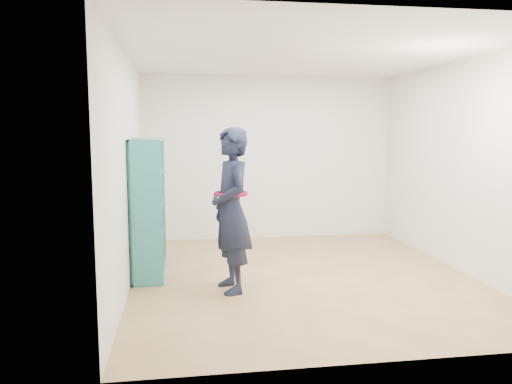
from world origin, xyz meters
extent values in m
plane|color=olive|center=(0.00, 0.00, 0.00)|extent=(4.50, 4.50, 0.00)
plane|color=white|center=(0.00, 0.00, 2.60)|extent=(4.50, 4.50, 0.00)
cube|color=silver|center=(-2.00, 0.00, 1.30)|extent=(0.02, 4.50, 2.60)
cube|color=silver|center=(2.00, 0.00, 1.30)|extent=(0.02, 4.50, 2.60)
cube|color=silver|center=(0.00, 2.25, 1.30)|extent=(4.00, 0.02, 2.60)
cube|color=silver|center=(0.00, -2.25, 1.30)|extent=(4.00, 0.02, 2.60)
cube|color=teal|center=(-1.81, -0.11, 0.82)|extent=(0.36, 0.03, 1.64)
cube|color=teal|center=(-1.81, 1.10, 0.82)|extent=(0.36, 0.03, 1.64)
cube|color=teal|center=(-1.81, 0.50, 0.01)|extent=(0.36, 1.23, 0.03)
cube|color=teal|center=(-1.81, 0.50, 1.63)|extent=(0.36, 1.23, 0.03)
cube|color=teal|center=(-1.98, 0.50, 0.82)|extent=(0.03, 1.23, 1.64)
cube|color=teal|center=(-1.81, 0.30, 0.82)|extent=(0.33, 0.03, 1.59)
cube|color=teal|center=(-1.81, 0.69, 0.82)|extent=(0.33, 0.03, 1.59)
cube|color=teal|center=(-1.81, 0.50, 0.42)|extent=(0.33, 1.18, 0.03)
cube|color=teal|center=(-1.81, 0.50, 0.82)|extent=(0.33, 1.18, 0.03)
cube|color=teal|center=(-1.81, 0.50, 1.22)|extent=(0.33, 1.18, 0.03)
cube|color=beige|center=(-1.79, 0.10, 0.08)|extent=(0.23, 0.14, 0.09)
cube|color=black|center=(-1.78, 0.04, 0.58)|extent=(0.18, 0.16, 0.30)
cube|color=maroon|center=(-1.78, 0.04, 0.94)|extent=(0.18, 0.16, 0.21)
cube|color=silver|center=(-1.79, 0.10, 1.26)|extent=(0.23, 0.14, 0.06)
cube|color=navy|center=(-1.78, 0.44, 0.14)|extent=(0.18, 0.16, 0.21)
cube|color=brown|center=(-1.78, 0.44, 0.56)|extent=(0.18, 0.16, 0.25)
cube|color=#BFB28C|center=(-1.79, 0.49, 0.88)|extent=(0.23, 0.14, 0.09)
cube|color=#26594C|center=(-1.78, 0.44, 1.34)|extent=(0.18, 0.16, 0.22)
cube|color=beige|center=(-1.78, 0.83, 0.15)|extent=(0.18, 0.16, 0.22)
cube|color=black|center=(-1.79, 0.88, 0.46)|extent=(0.23, 0.14, 0.06)
cube|color=maroon|center=(-1.78, 0.83, 0.94)|extent=(0.18, 0.16, 0.21)
cube|color=silver|center=(-1.78, 0.83, 1.34)|extent=(0.18, 0.16, 0.22)
imported|color=black|center=(-0.89, -0.38, 0.89)|extent=(0.54, 0.72, 1.78)
torus|color=maroon|center=(-0.89, -0.38, 1.07)|extent=(0.43, 0.43, 0.04)
cube|color=silver|center=(-1.06, -0.33, 1.01)|extent=(0.05, 0.09, 0.13)
cube|color=black|center=(-1.06, -0.33, 1.01)|extent=(0.04, 0.08, 0.13)
camera|label=1|loc=(-1.43, -5.65, 1.75)|focal=35.00mm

